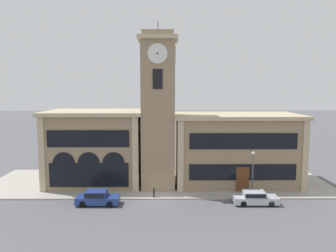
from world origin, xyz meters
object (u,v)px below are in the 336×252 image
(parked_car_near, at_px, (97,197))
(bollard, at_px, (154,193))
(parked_car_mid, at_px, (255,197))
(street_lamp, at_px, (253,167))

(parked_car_near, height_order, bollard, parked_car_near)
(parked_car_near, xyz_separation_m, parked_car_mid, (16.40, 0.00, -0.05))
(parked_car_mid, height_order, street_lamp, street_lamp)
(parked_car_mid, relative_size, bollard, 4.34)
(bollard, bearing_deg, parked_car_mid, -9.93)
(parked_car_mid, bearing_deg, parked_car_near, -179.40)
(parked_car_near, distance_m, parked_car_mid, 16.40)
(bollard, bearing_deg, parked_car_near, -162.32)
(street_lamp, bearing_deg, parked_car_near, -173.34)
(parked_car_near, distance_m, bollard, 6.10)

